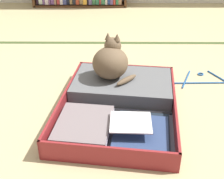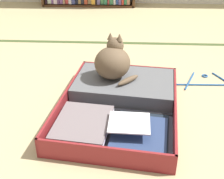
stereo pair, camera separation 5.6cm
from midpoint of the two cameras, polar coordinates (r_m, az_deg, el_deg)
The scene contains 5 objects.
ground_plane at distance 1.70m, azimuth -2.18°, elevation -2.73°, with size 10.00×10.00×0.00m, color tan.
tatami_border at distance 2.57m, azimuth -1.31°, elevation 9.06°, with size 4.80×0.05×0.00m.
open_suitcase at distance 1.65m, azimuth 0.26°, elevation -1.97°, with size 0.71×0.89×0.10m.
black_cat at distance 1.73m, azimuth -1.10°, elevation 5.43°, with size 0.29×0.27×0.26m.
clothes_hanger at distance 2.03m, azimuth 16.73°, elevation 1.79°, with size 0.47×0.25×0.01m.
Camera 1 is at (0.05, -1.43, 0.92)m, focal length 47.09 mm.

